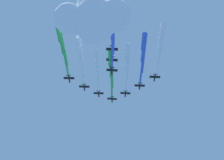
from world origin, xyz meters
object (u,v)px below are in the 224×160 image
(jet_lead, at_px, (111,70))
(jet_port_inner, at_px, (96,60))
(jet_port_outer, at_px, (62,46))
(jet_tail_end, at_px, (111,8))
(jet_starboard_inner, at_px, (127,63))
(jet_port_mid, at_px, (81,57))
(jet_starboard_outer, at_px, (160,44))
(jet_trail_starboard, at_px, (112,16))
(jet_trail_port, at_px, (113,29))
(jet_starboard_mid, at_px, (143,54))

(jet_lead, distance_m, jet_port_inner, 17.20)
(jet_lead, relative_size, jet_port_outer, 1.08)
(jet_port_outer, distance_m, jet_tail_end, 46.06)
(jet_starboard_inner, xyz_separation_m, jet_port_mid, (33.75, 6.68, -0.95))
(jet_port_mid, bearing_deg, jet_port_inner, -158.43)
(jet_starboard_inner, xyz_separation_m, jet_tail_end, (13.99, 48.59, 0.87))
(jet_port_inner, bearing_deg, jet_starboard_inner, -173.83)
(jet_port_outer, bearing_deg, jet_lead, -143.59)
(jet_port_inner, bearing_deg, jet_starboard_outer, 159.21)
(jet_port_inner, relative_size, jet_starboard_inner, 1.09)
(jet_port_inner, height_order, jet_port_outer, jet_port_inner)
(jet_port_inner, height_order, jet_tail_end, jet_tail_end)
(jet_tail_end, bearing_deg, jet_port_inner, -78.72)
(jet_port_outer, bearing_deg, jet_tail_end, 134.38)
(jet_port_outer, xyz_separation_m, jet_tail_end, (-32.21, 32.91, 1.27))
(jet_port_outer, height_order, jet_trail_starboard, jet_trail_starboard)
(jet_port_outer, bearing_deg, jet_port_mid, -144.12)
(jet_tail_end, bearing_deg, jet_trail_port, -95.90)
(jet_port_outer, bearing_deg, jet_starboard_outer, 176.80)
(jet_starboard_inner, bearing_deg, jet_port_outer, 18.76)
(jet_port_mid, bearing_deg, jet_tail_end, 115.24)
(jet_port_outer, relative_size, jet_tail_end, 0.97)
(jet_starboard_inner, relative_size, jet_starboard_mid, 1.02)
(jet_port_mid, bearing_deg, jet_starboard_inner, -168.80)
(jet_port_outer, bearing_deg, jet_trail_port, 152.88)
(jet_starboard_inner, bearing_deg, jet_tail_end, 73.94)
(jet_starboard_outer, bearing_deg, jet_port_outer, -3.20)
(jet_starboard_outer, distance_m, jet_trail_port, 36.51)
(jet_starboard_mid, bearing_deg, jet_port_mid, -4.02)
(jet_trail_starboard, bearing_deg, jet_port_inner, -75.68)
(jet_lead, distance_m, jet_port_outer, 43.24)
(jet_port_mid, bearing_deg, jet_trail_port, 129.07)
(jet_port_inner, bearing_deg, jet_starboard_mid, 167.80)
(jet_port_inner, xyz_separation_m, jet_trail_port, (-10.80, 30.50, -0.94))
(jet_trail_port, relative_size, jet_tail_end, 1.11)
(jet_lead, distance_m, jet_trail_port, 43.04)
(jet_starboard_inner, relative_size, jet_trail_port, 0.93)
(jet_port_inner, distance_m, jet_trail_starboard, 41.44)
(jet_port_inner, bearing_deg, jet_tail_end, 101.28)
(jet_lead, relative_size, jet_starboard_outer, 1.06)
(jet_lead, distance_m, jet_starboard_outer, 44.15)
(jet_starboard_mid, distance_m, jet_trail_starboard, 40.38)
(jet_trail_port, bearing_deg, jet_trail_starboard, 86.74)
(jet_starboard_outer, height_order, jet_trail_starboard, jet_starboard_outer)
(jet_port_mid, distance_m, jet_starboard_outer, 56.72)
(jet_lead, bearing_deg, jet_port_outer, 36.41)
(jet_lead, xyz_separation_m, jet_starboard_outer, (-32.90, 29.42, -0.63))
(jet_trail_starboard, bearing_deg, jet_starboard_outer, -146.02)
(jet_starboard_inner, height_order, jet_starboard_outer, jet_starboard_outer)
(jet_lead, bearing_deg, jet_port_inner, 46.67)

